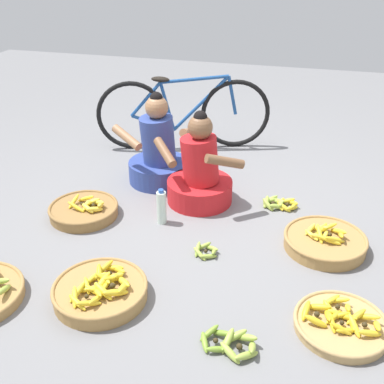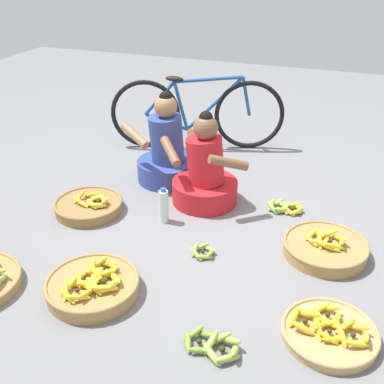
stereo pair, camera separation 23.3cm
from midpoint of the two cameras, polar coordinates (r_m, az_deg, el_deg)
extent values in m
plane|color=slate|center=(3.56, 2.97, -3.55)|extent=(10.00, 10.00, 0.00)
cylinder|color=red|center=(3.78, 3.31, 0.06)|extent=(0.52, 0.52, 0.18)
cylinder|color=red|center=(3.66, 3.43, 3.81)|extent=(0.33, 0.30, 0.39)
sphere|color=brown|center=(3.56, 3.55, 7.73)|extent=(0.19, 0.19, 0.19)
sphere|color=black|center=(3.53, 3.59, 8.88)|extent=(0.10, 0.10, 0.10)
cylinder|color=brown|center=(3.63, -0.79, 4.88)|extent=(0.25, 0.28, 0.16)
cylinder|color=brown|center=(3.46, 6.33, 3.50)|extent=(0.30, 0.23, 0.16)
cylinder|color=#334793|center=(4.13, -1.37, 2.64)|extent=(0.52, 0.52, 0.18)
cylinder|color=#334793|center=(4.01, -1.42, 6.36)|extent=(0.40, 0.39, 0.41)
sphere|color=#9E704C|center=(3.91, -1.47, 10.23)|extent=(0.19, 0.19, 0.19)
sphere|color=black|center=(3.89, -1.48, 11.29)|extent=(0.10, 0.10, 0.10)
cylinder|color=#9E704C|center=(3.88, -5.18, 6.76)|extent=(0.30, 0.21, 0.16)
cylinder|color=#9E704C|center=(3.94, 2.52, 7.16)|extent=(0.11, 0.31, 0.16)
torus|color=black|center=(4.72, -4.20, 9.29)|extent=(0.66, 0.26, 0.68)
torus|color=black|center=(4.73, 8.34, 9.11)|extent=(0.66, 0.26, 0.68)
cylinder|color=#1E4C8C|center=(4.67, 4.16, 10.50)|extent=(0.53, 0.20, 0.55)
cylinder|color=#1E4C8C|center=(4.68, 0.10, 10.26)|extent=(0.15, 0.08, 0.49)
cylinder|color=#1E4C8C|center=(4.60, 3.50, 13.36)|extent=(0.63, 0.24, 0.08)
cylinder|color=#1E4C8C|center=(4.73, -1.67, 8.41)|extent=(0.41, 0.16, 0.18)
cylinder|color=#1E4C8C|center=(4.66, -2.46, 11.18)|extent=(0.31, 0.13, 0.35)
cylinder|color=#1E4C8C|center=(4.67, 8.00, 11.30)|extent=(0.12, 0.07, 0.38)
ellipsoid|color=black|center=(4.60, -0.66, 13.46)|extent=(0.18, 0.08, 0.05)
cylinder|color=olive|center=(3.72, -10.59, -1.81)|extent=(0.51, 0.51, 0.08)
torus|color=olive|center=(3.71, -10.64, -1.29)|extent=(0.53, 0.53, 0.02)
ellipsoid|color=yellow|center=(3.63, -8.69, -1.17)|extent=(0.07, 0.13, 0.08)
ellipsoid|color=yellow|center=(3.67, -8.83, -0.87)|extent=(0.13, 0.09, 0.07)
ellipsoid|color=yellow|center=(3.69, -9.58, -0.77)|extent=(0.13, 0.10, 0.07)
ellipsoid|color=yellow|center=(3.67, -10.30, -1.14)|extent=(0.05, 0.13, 0.06)
ellipsoid|color=yellow|center=(3.62, -10.19, -1.48)|extent=(0.13, 0.08, 0.07)
ellipsoid|color=yellow|center=(3.60, -9.38, -1.62)|extent=(0.12, 0.11, 0.06)
sphere|color=#382D19|center=(3.65, -9.52, -1.18)|extent=(0.03, 0.03, 0.03)
ellipsoid|color=yellow|center=(3.68, -9.81, -0.86)|extent=(0.06, 0.15, 0.09)
ellipsoid|color=yellow|center=(3.75, -10.29, -0.32)|extent=(0.15, 0.03, 0.09)
ellipsoid|color=yellow|center=(3.74, -11.67, -0.60)|extent=(0.04, 0.15, 0.08)
ellipsoid|color=yellow|center=(3.66, -11.50, -1.27)|extent=(0.15, 0.06, 0.08)
sphere|color=#382D19|center=(3.70, -10.81, -0.90)|extent=(0.03, 0.03, 0.03)
cylinder|color=#A87F47|center=(2.91, -9.59, -11.31)|extent=(0.55, 0.55, 0.09)
torus|color=#A87F47|center=(2.88, -9.66, -10.65)|extent=(0.56, 0.56, 0.02)
ellipsoid|color=yellow|center=(2.80, -6.94, -10.89)|extent=(0.05, 0.16, 0.08)
ellipsoid|color=yellow|center=(2.85, -6.95, -10.26)|extent=(0.15, 0.13, 0.07)
ellipsoid|color=yellow|center=(2.88, -8.24, -9.77)|extent=(0.16, 0.11, 0.08)
ellipsoid|color=yellow|center=(2.86, -9.30, -10.11)|extent=(0.07, 0.16, 0.08)
ellipsoid|color=yellow|center=(2.79, -9.37, -11.18)|extent=(0.16, 0.11, 0.08)
ellipsoid|color=yellow|center=(2.77, -7.94, -11.46)|extent=(0.15, 0.13, 0.08)
sphere|color=#382D19|center=(2.83, -8.22, -10.65)|extent=(0.04, 0.04, 0.04)
ellipsoid|color=gold|center=(2.89, -7.33, -9.43)|extent=(0.03, 0.14, 0.08)
ellipsoid|color=gold|center=(2.95, -7.41, -8.83)|extent=(0.14, 0.09, 0.06)
ellipsoid|color=gold|center=(2.97, -7.88, -8.62)|extent=(0.14, 0.04, 0.06)
ellipsoid|color=gold|center=(2.96, -8.94, -8.54)|extent=(0.11, 0.13, 0.09)
ellipsoid|color=gold|center=(2.92, -9.60, -9.17)|extent=(0.09, 0.14, 0.09)
ellipsoid|color=gold|center=(2.88, -8.98, -9.81)|extent=(0.14, 0.04, 0.09)
ellipsoid|color=gold|center=(2.87, -7.97, -9.85)|extent=(0.12, 0.12, 0.08)
sphere|color=#382D19|center=(2.92, -8.39, -9.24)|extent=(0.03, 0.03, 0.03)
ellipsoid|color=yellow|center=(2.85, -8.93, -10.52)|extent=(0.04, 0.13, 0.05)
ellipsoid|color=yellow|center=(2.88, -8.90, -9.96)|extent=(0.11, 0.11, 0.07)
ellipsoid|color=yellow|center=(2.91, -9.77, -9.49)|extent=(0.13, 0.07, 0.08)
ellipsoid|color=yellow|center=(2.91, -10.61, -9.73)|extent=(0.09, 0.13, 0.06)
ellipsoid|color=yellow|center=(2.87, -11.12, -10.39)|extent=(0.10, 0.12, 0.06)
ellipsoid|color=yellow|center=(2.84, -10.78, -10.82)|extent=(0.13, 0.06, 0.06)
ellipsoid|color=yellow|center=(2.82, -10.04, -10.98)|extent=(0.13, 0.08, 0.06)
sphere|color=#382D19|center=(2.87, -9.99, -10.26)|extent=(0.03, 0.03, 0.03)
ellipsoid|color=yellow|center=(2.76, -10.22, -11.99)|extent=(0.05, 0.15, 0.07)
ellipsoid|color=yellow|center=(2.80, -10.01, -11.26)|extent=(0.12, 0.13, 0.08)
ellipsoid|color=yellow|center=(2.84, -11.05, -10.83)|extent=(0.15, 0.08, 0.05)
ellipsoid|color=yellow|center=(2.83, -12.28, -11.06)|extent=(0.06, 0.15, 0.08)
ellipsoid|color=yellow|center=(2.80, -12.63, -11.56)|extent=(0.09, 0.14, 0.08)
ellipsoid|color=yellow|center=(2.77, -12.40, -12.18)|extent=(0.14, 0.09, 0.06)
ellipsoid|color=yellow|center=(2.74, -11.12, -12.39)|extent=(0.13, 0.11, 0.07)
sphere|color=#382D19|center=(2.79, -11.29, -11.61)|extent=(0.03, 0.03, 0.03)
cylinder|color=tan|center=(2.75, 18.66, -15.98)|extent=(0.50, 0.50, 0.05)
torus|color=tan|center=(2.73, 18.74, -15.59)|extent=(0.51, 0.51, 0.02)
ellipsoid|color=yellow|center=(2.71, 22.63, -15.83)|extent=(0.04, 0.14, 0.08)
ellipsoid|color=yellow|center=(2.75, 21.67, -14.92)|extent=(0.14, 0.07, 0.08)
ellipsoid|color=yellow|center=(2.74, 20.40, -14.95)|extent=(0.12, 0.12, 0.08)
ellipsoid|color=yellow|center=(2.68, 20.09, -15.94)|extent=(0.09, 0.14, 0.08)
ellipsoid|color=yellow|center=(2.67, 21.76, -16.67)|extent=(0.14, 0.08, 0.07)
sphere|color=#382D19|center=(2.71, 21.27, -15.78)|extent=(0.03, 0.03, 0.03)
ellipsoid|color=yellow|center=(2.78, 19.57, -13.98)|extent=(0.03, 0.12, 0.08)
ellipsoid|color=yellow|center=(2.82, 18.63, -13.16)|extent=(0.13, 0.05, 0.07)
ellipsoid|color=yellow|center=(2.81, 17.73, -13.23)|extent=(0.12, 0.10, 0.07)
ellipsoid|color=yellow|center=(2.75, 17.47, -14.19)|extent=(0.10, 0.12, 0.07)
ellipsoid|color=yellow|center=(2.74, 18.42, -14.68)|extent=(0.13, 0.04, 0.06)
sphere|color=#382D19|center=(2.78, 18.41, -13.91)|extent=(0.03, 0.03, 0.03)
ellipsoid|color=gold|center=(2.71, 17.23, -14.87)|extent=(0.05, 0.14, 0.07)
ellipsoid|color=gold|center=(2.75, 16.26, -13.98)|extent=(0.14, 0.05, 0.07)
ellipsoid|color=gold|center=(2.71, 14.71, -14.40)|extent=(0.06, 0.14, 0.08)
ellipsoid|color=gold|center=(2.66, 15.74, -15.57)|extent=(0.14, 0.04, 0.08)
sphere|color=#382D19|center=(2.71, 15.94, -14.79)|extent=(0.03, 0.03, 0.03)
ellipsoid|color=gold|center=(2.70, 19.89, -15.77)|extent=(0.05, 0.13, 0.05)
ellipsoid|color=gold|center=(2.73, 19.37, -15.02)|extent=(0.12, 0.08, 0.07)
ellipsoid|color=gold|center=(2.73, 18.56, -14.85)|extent=(0.13, 0.05, 0.07)
ellipsoid|color=gold|center=(2.72, 17.85, -15.09)|extent=(0.10, 0.12, 0.06)
ellipsoid|color=gold|center=(2.67, 17.61, -15.69)|extent=(0.07, 0.12, 0.07)
ellipsoid|color=gold|center=(2.65, 18.60, -16.36)|extent=(0.12, 0.04, 0.07)
ellipsoid|color=gold|center=(2.66, 19.17, -16.51)|extent=(0.12, 0.08, 0.05)
sphere|color=#382D19|center=(2.69, 18.74, -15.66)|extent=(0.03, 0.03, 0.03)
cylinder|color=#A87F47|center=(3.34, 17.68, -6.60)|extent=(0.55, 0.55, 0.09)
torus|color=#A87F47|center=(3.31, 17.78, -5.99)|extent=(0.56, 0.56, 0.02)
ellipsoid|color=yellow|center=(3.30, 19.53, -5.71)|extent=(0.04, 0.16, 0.09)
ellipsoid|color=yellow|center=(3.34, 19.26, -5.28)|extent=(0.13, 0.14, 0.09)
ellipsoid|color=yellow|center=(3.35, 17.91, -4.88)|extent=(0.16, 0.09, 0.09)
ellipsoid|color=yellow|center=(3.33, 17.27, -5.13)|extent=(0.11, 0.16, 0.07)
ellipsoid|color=yellow|center=(3.28, 17.11, -5.53)|extent=(0.08, 0.16, 0.09)
ellipsoid|color=yellow|center=(3.24, 18.16, -6.31)|extent=(0.16, 0.04, 0.07)
ellipsoid|color=yellow|center=(3.25, 18.78, -6.26)|extent=(0.16, 0.10, 0.08)
sphere|color=#382D19|center=(3.30, 18.28, -5.67)|extent=(0.03, 0.03, 0.03)
ellipsoid|color=yellow|center=(3.30, 17.80, -5.66)|extent=(0.05, 0.13, 0.05)
ellipsoid|color=yellow|center=(3.35, 17.21, -4.87)|extent=(0.13, 0.06, 0.07)
ellipsoid|color=yellow|center=(3.33, 16.09, -5.00)|extent=(0.08, 0.13, 0.06)
ellipsoid|color=yellow|center=(3.28, 16.18, -5.69)|extent=(0.11, 0.11, 0.05)
ellipsoid|color=yellow|center=(3.26, 17.02, -5.90)|extent=(0.13, 0.06, 0.06)
sphere|color=#382D19|center=(3.31, 16.89, -5.36)|extent=(0.03, 0.03, 0.03)
ellipsoid|color=#9EB747|center=(3.02, -20.09, -9.95)|extent=(0.05, 0.16, 0.08)
ellipsoid|color=#9EB747|center=(2.54, 7.95, -18.44)|extent=(0.05, 0.15, 0.10)
ellipsoid|color=#9EB747|center=(2.59, 7.28, -17.37)|extent=(0.15, 0.09, 0.10)
ellipsoid|color=#9EB747|center=(2.59, 5.94, -17.23)|extent=(0.15, 0.11, 0.09)
ellipsoid|color=#9EB747|center=(2.57, 5.05, -17.67)|extent=(0.07, 0.15, 0.10)
ellipsoid|color=#9EB747|center=(2.52, 5.20, -19.00)|extent=(0.14, 0.12, 0.07)
ellipsoid|color=#9EB747|center=(2.52, 7.18, -19.33)|extent=(0.14, 0.13, 0.07)
sphere|color=#382D19|center=(2.55, 6.40, -18.35)|extent=(0.03, 0.03, 0.03)
ellipsoid|color=olive|center=(2.57, 4.83, -18.02)|extent=(0.05, 0.14, 0.06)
ellipsoid|color=olive|center=(2.61, 4.36, -16.79)|extent=(0.13, 0.07, 0.08)
ellipsoid|color=olive|center=(2.61, 2.90, -16.72)|extent=(0.11, 0.12, 0.08)
ellipsoid|color=olive|center=(2.58, 2.25, -17.73)|extent=(0.08, 0.13, 0.06)
ellipsoid|color=olive|center=(2.55, 3.79, -18.57)|extent=(0.13, 0.09, 0.06)
sphere|color=#382D19|center=(2.58, 3.59, -17.60)|extent=(0.03, 0.03, 0.03)
ellipsoid|color=#9EB747|center=(3.76, 13.01, -1.90)|extent=(0.04, 0.14, 0.07)
ellipsoid|color=#9EB747|center=(3.81, 12.66, -1.49)|extent=(0.14, 0.10, 0.07)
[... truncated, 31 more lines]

